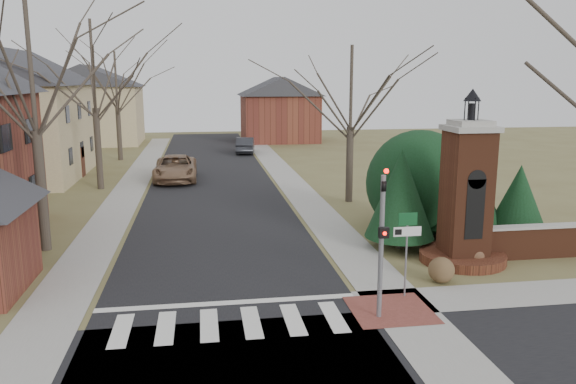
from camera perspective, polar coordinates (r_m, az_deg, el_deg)
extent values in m
plane|color=brown|center=(15.68, -5.70, -14.39)|extent=(120.00, 120.00, 0.00)
cube|color=black|center=(36.75, -7.65, 0.66)|extent=(8.00, 70.00, 0.01)
cube|color=silver|center=(16.40, -5.87, -13.15)|extent=(8.00, 2.20, 0.02)
cube|color=silver|center=(17.77, -6.13, -11.15)|extent=(8.00, 0.35, 0.02)
cube|color=gray|center=(37.21, 0.38, 0.91)|extent=(2.00, 60.00, 0.02)
cube|color=gray|center=(37.02, -15.72, 0.42)|extent=(2.00, 60.00, 0.02)
cube|color=brown|center=(17.45, 10.39, -11.72)|extent=(2.40, 2.40, 0.02)
cylinder|color=slate|center=(16.22, 9.44, -5.63)|extent=(0.14, 0.14, 4.20)
imported|color=black|center=(15.77, 9.67, 1.16)|extent=(0.15, 0.18, 0.90)
sphere|color=#FF0C05|center=(15.51, 9.96, 2.11)|extent=(0.14, 0.14, 0.14)
cube|color=black|center=(15.92, 9.70, -4.09)|extent=(0.28, 0.16, 0.30)
sphere|color=#FF0C05|center=(15.84, 9.80, -4.18)|extent=(0.11, 0.11, 0.11)
cylinder|color=slate|center=(18.14, 11.90, -6.52)|extent=(0.06, 0.06, 2.60)
cube|color=silver|center=(17.88, 12.04, -3.95)|extent=(0.90, 0.03, 0.30)
cube|color=black|center=(17.77, 11.15, -4.01)|extent=(0.22, 0.02, 0.18)
cube|color=#0F4620|center=(17.78, 12.09, -2.70)|extent=(0.60, 0.03, 0.40)
cylinder|color=#5E2E1B|center=(22.42, 17.27, -6.31)|extent=(3.20, 3.20, 0.36)
cube|color=#5E2E1B|center=(21.84, 17.63, -0.50)|extent=(1.50, 1.50, 5.00)
cube|color=black|center=(21.28, 18.43, -1.69)|extent=(0.70, 0.10, 2.20)
cube|color=gray|center=(21.48, 18.04, 6.17)|extent=(1.70, 1.70, 0.20)
cube|color=gray|center=(21.47, 18.07, 6.70)|extent=(1.30, 1.30, 0.20)
cylinder|color=black|center=(21.44, 18.14, 7.76)|extent=(0.20, 0.20, 0.60)
cone|color=black|center=(21.42, 18.24, 9.36)|extent=(0.64, 0.64, 0.45)
cube|color=#5E2E1B|center=(24.58, 26.83, -4.47)|extent=(7.50, 0.40, 1.20)
cube|color=gray|center=(24.43, 26.96, -3.00)|extent=(7.50, 0.50, 0.10)
cube|color=#C8B985|center=(43.21, -26.21, 5.48)|extent=(9.00, 12.00, 6.40)
cube|color=#C8B985|center=(63.24, -19.32, 7.36)|extent=(10.00, 8.00, 6.00)
cube|color=#C8B985|center=(62.13, -22.41, 10.77)|extent=(0.75, 0.75, 3.08)
cube|color=brown|center=(62.85, -0.91, 7.51)|extent=(8.00, 8.00, 5.00)
cube|color=brown|center=(60.85, -2.83, 10.58)|extent=(0.75, 0.75, 2.80)
cylinder|color=#473D33|center=(23.46, 11.17, -5.03)|extent=(0.20, 0.20, 0.50)
cone|color=black|center=(22.97, 11.37, -0.12)|extent=(2.80, 2.80, 3.60)
cylinder|color=#473D33|center=(25.79, 17.19, -3.83)|extent=(0.20, 0.20, 0.50)
cone|color=black|center=(25.30, 17.50, 1.32)|extent=(3.40, 3.40, 4.20)
cylinder|color=#473D33|center=(25.89, 22.14, -4.11)|extent=(0.20, 0.20, 0.50)
cone|color=black|center=(25.52, 22.42, -0.54)|extent=(2.40, 2.40, 2.80)
sphere|color=black|center=(25.89, 13.23, 1.32)|extent=(4.80, 4.80, 4.80)
cylinder|color=#473D33|center=(24.36, -23.75, 0.05)|extent=(0.40, 0.40, 4.83)
cylinder|color=#473D33|center=(36.91, -18.71, 4.16)|extent=(0.40, 0.40, 5.04)
cylinder|color=#473D33|center=(49.79, -16.78, 5.65)|extent=(0.40, 0.40, 4.41)
cylinder|color=#473D33|center=(31.55, 6.27, 2.78)|extent=(0.40, 0.40, 4.20)
imported|color=#88664A|center=(38.94, -11.37, 2.40)|extent=(2.79, 6.06, 1.68)
imported|color=#2C2D33|center=(52.46, -4.36, 4.77)|extent=(2.10, 4.68, 1.49)
sphere|color=brown|center=(19.90, 15.31, -7.65)|extent=(0.89, 0.89, 0.89)
sphere|color=brown|center=(22.14, 18.46, -6.00)|extent=(0.81, 0.81, 0.81)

